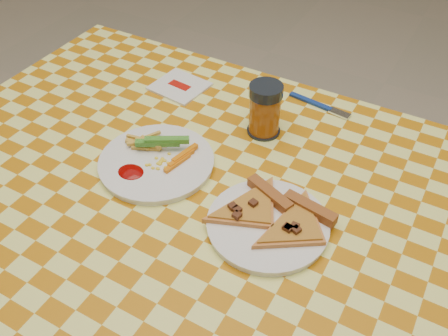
% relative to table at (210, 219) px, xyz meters
% --- Properties ---
extents(table, '(1.28, 0.88, 0.76)m').
position_rel_table_xyz_m(table, '(0.00, 0.00, 0.00)').
color(table, white).
rests_on(table, ground).
extents(plate_left, '(0.24, 0.24, 0.01)m').
position_rel_table_xyz_m(plate_left, '(-0.13, 0.02, 0.08)').
color(plate_left, white).
rests_on(plate_left, table).
extents(plate_right, '(0.26, 0.26, 0.01)m').
position_rel_table_xyz_m(plate_right, '(0.13, -0.02, 0.08)').
color(plate_right, white).
rests_on(plate_right, table).
extents(fries_veggies, '(0.16, 0.15, 0.04)m').
position_rel_table_xyz_m(fries_veggies, '(-0.14, 0.03, 0.10)').
color(fries_veggies, gold).
rests_on(fries_veggies, plate_left).
extents(pizza_slices, '(0.26, 0.23, 0.02)m').
position_rel_table_xyz_m(pizza_slices, '(0.14, -0.01, 0.09)').
color(pizza_slices, '#D18540').
rests_on(pizza_slices, plate_right).
extents(drink_glass, '(0.07, 0.07, 0.12)m').
position_rel_table_xyz_m(drink_glass, '(0.01, 0.22, 0.13)').
color(drink_glass, black).
rests_on(drink_glass, table).
extents(napkin, '(0.13, 0.13, 0.01)m').
position_rel_table_xyz_m(napkin, '(-0.25, 0.28, 0.08)').
color(napkin, white).
rests_on(napkin, table).
extents(fork, '(0.16, 0.04, 0.01)m').
position_rel_table_xyz_m(fork, '(0.08, 0.37, 0.08)').
color(fork, navy).
rests_on(fork, table).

